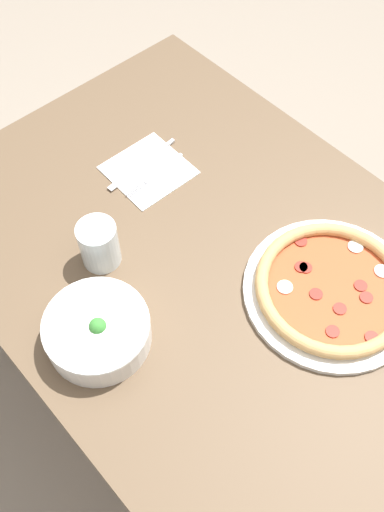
{
  "coord_description": "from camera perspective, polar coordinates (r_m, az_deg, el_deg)",
  "views": [
    {
      "loc": [
        -0.44,
        0.46,
        1.76
      ],
      "look_at": [
        0.03,
        0.04,
        0.8
      ],
      "focal_mm": 40.0,
      "sensor_mm": 36.0,
      "label": 1
    }
  ],
  "objects": [
    {
      "name": "fork",
      "position": [
        1.3,
        -3.62,
        8.12
      ],
      "size": [
        0.03,
        0.17,
        0.0
      ],
      "rotation": [
        0.0,
        0.0,
        1.66
      ],
      "color": "silver",
      "rests_on": "napkin"
    },
    {
      "name": "ground_plane",
      "position": [
        1.87,
        1.49,
        -13.5
      ],
      "size": [
        8.0,
        8.0,
        0.0
      ],
      "primitive_type": "plane",
      "color": "gray"
    },
    {
      "name": "pizza",
      "position": [
        1.15,
        13.81,
        -3.18
      ],
      "size": [
        0.35,
        0.35,
        0.04
      ],
      "color": "white",
      "rests_on": "dining_table"
    },
    {
      "name": "dining_table",
      "position": [
        1.26,
        2.14,
        -3.24
      ],
      "size": [
        1.24,
        0.85,
        0.78
      ],
      "color": "brown",
      "rests_on": "ground_plane"
    },
    {
      "name": "bowl",
      "position": [
        1.06,
        -9.43,
        -7.27
      ],
      "size": [
        0.2,
        0.2,
        0.08
      ],
      "color": "white",
      "rests_on": "dining_table"
    },
    {
      "name": "knife",
      "position": [
        1.33,
        -4.7,
        9.38
      ],
      "size": [
        0.03,
        0.21,
        0.01
      ],
      "rotation": [
        0.0,
        0.0,
        1.66
      ],
      "color": "silver",
      "rests_on": "napkin"
    },
    {
      "name": "napkin",
      "position": [
        1.32,
        -4.38,
        8.57
      ],
      "size": [
        0.17,
        0.17,
        0.0
      ],
      "color": "white",
      "rests_on": "dining_table"
    },
    {
      "name": "glass",
      "position": [
        1.14,
        -9.28,
        1.17
      ],
      "size": [
        0.08,
        0.08,
        0.1
      ],
      "color": "silver",
      "rests_on": "dining_table"
    }
  ]
}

